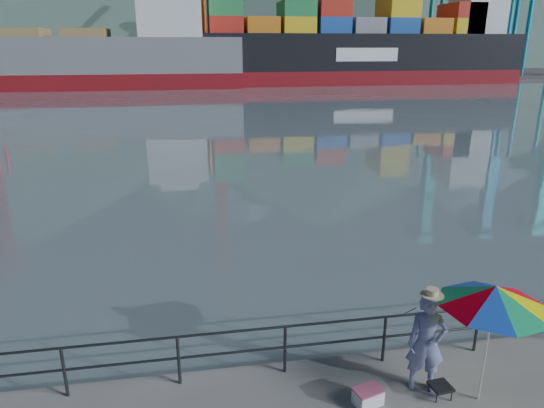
{
  "coord_description": "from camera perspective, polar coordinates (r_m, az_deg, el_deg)",
  "views": [
    {
      "loc": [
        -0.59,
        -6.05,
        6.04
      ],
      "look_at": [
        1.49,
        6.0,
        2.0
      ],
      "focal_mm": 32.0,
      "sensor_mm": 36.0,
      "label": 1
    }
  ],
  "objects": [
    {
      "name": "far_dock",
      "position": [
        99.8,
        -3.82,
        14.79
      ],
      "size": [
        200.0,
        40.0,
        0.4
      ],
      "primitive_type": "cube",
      "color": "#514F4C",
      "rests_on": "ground"
    },
    {
      "name": "fishing_rod",
      "position": [
        10.84,
        15.11,
        -16.33
      ],
      "size": [
        0.59,
        1.77,
        1.31
      ],
      "primitive_type": "cylinder",
      "rotation": [
        0.96,
        0.0,
        -0.31
      ],
      "color": "black",
      "rests_on": "ground"
    },
    {
      "name": "fisherman",
      "position": [
        9.45,
        17.7,
        -15.33
      ],
      "size": [
        0.79,
        0.63,
        1.89
      ],
      "primitive_type": "imported",
      "rotation": [
        0.0,
        0.0,
        -0.29
      ],
      "color": "navy",
      "rests_on": "ground"
    },
    {
      "name": "cooler_bag",
      "position": [
        9.33,
        11.21,
        -21.41
      ],
      "size": [
        0.55,
        0.44,
        0.28
      ],
      "primitive_type": "cube",
      "rotation": [
        0.0,
        0.0,
        0.28
      ],
      "color": "white",
      "rests_on": "ground"
    },
    {
      "name": "guardrail",
      "position": [
        9.54,
        -4.64,
        -17.16
      ],
      "size": [
        22.0,
        0.06,
        1.03
      ],
      "color": "#2D3033",
      "rests_on": "ground"
    },
    {
      "name": "bulk_carrier",
      "position": [
        79.75,
        -23.58,
        15.42
      ],
      "size": [
        56.06,
        9.7,
        14.5
      ],
      "color": "maroon",
      "rests_on": "ground"
    },
    {
      "name": "container_ship",
      "position": [
        84.81,
        11.16,
        17.87
      ],
      "size": [
        53.97,
        8.99,
        18.1
      ],
      "color": "maroon",
      "rests_on": "ground"
    },
    {
      "name": "folding_stool",
      "position": [
        9.81,
        19.18,
        -20.0
      ],
      "size": [
        0.39,
        0.39,
        0.24
      ],
      "color": "black",
      "rests_on": "ground"
    },
    {
      "name": "harbor_water",
      "position": [
        136.19,
        -9.91,
        15.49
      ],
      "size": [
        500.0,
        280.0,
        0.0
      ],
      "primitive_type": "cube",
      "color": "slate",
      "rests_on": "ground"
    },
    {
      "name": "beach_umbrella",
      "position": [
        8.97,
        24.73,
        -9.85
      ],
      "size": [
        2.19,
        2.19,
        2.26
      ],
      "color": "white",
      "rests_on": "ground"
    },
    {
      "name": "container_stacks",
      "position": [
        105.65,
        10.06,
        16.11
      ],
      "size": [
        58.0,
        5.4,
        7.8
      ],
      "color": "yellow",
      "rests_on": "ground"
    }
  ]
}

